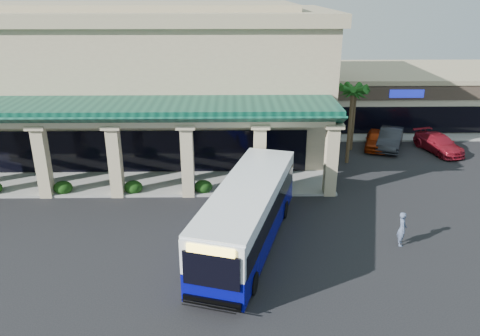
{
  "coord_description": "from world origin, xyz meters",
  "views": [
    {
      "loc": [
        -0.16,
        -22.18,
        12.53
      ],
      "look_at": [
        0.26,
        4.31,
        2.2
      ],
      "focal_mm": 35.0,
      "sensor_mm": 36.0,
      "label": 1
    }
  ],
  "objects_px": {
    "transit_bus": "(248,216)",
    "car_white": "(390,139)",
    "car_silver": "(377,140)",
    "car_red": "(439,143)",
    "pedestrian": "(402,229)"
  },
  "relations": [
    {
      "from": "car_silver",
      "to": "car_red",
      "type": "height_order",
      "value": "car_silver"
    },
    {
      "from": "transit_bus",
      "to": "car_white",
      "type": "relative_size",
      "value": 2.41
    },
    {
      "from": "car_white",
      "to": "car_red",
      "type": "height_order",
      "value": "car_white"
    },
    {
      "from": "car_silver",
      "to": "car_white",
      "type": "bearing_deg",
      "value": 17.38
    },
    {
      "from": "transit_bus",
      "to": "car_red",
      "type": "height_order",
      "value": "transit_bus"
    },
    {
      "from": "transit_bus",
      "to": "pedestrian",
      "type": "xyz_separation_m",
      "value": [
        7.92,
        -0.13,
        -0.75
      ]
    },
    {
      "from": "transit_bus",
      "to": "car_red",
      "type": "distance_m",
      "value": 21.38
    },
    {
      "from": "transit_bus",
      "to": "car_white",
      "type": "distance_m",
      "value": 19.63
    },
    {
      "from": "car_red",
      "to": "transit_bus",
      "type": "bearing_deg",
      "value": -152.1
    },
    {
      "from": "pedestrian",
      "to": "car_silver",
      "type": "relative_size",
      "value": 0.43
    },
    {
      "from": "transit_bus",
      "to": "pedestrian",
      "type": "bearing_deg",
      "value": 15.51
    },
    {
      "from": "car_white",
      "to": "car_red",
      "type": "relative_size",
      "value": 1.02
    },
    {
      "from": "car_silver",
      "to": "car_white",
      "type": "height_order",
      "value": "car_white"
    },
    {
      "from": "pedestrian",
      "to": "car_silver",
      "type": "distance_m",
      "value": 15.8
    },
    {
      "from": "pedestrian",
      "to": "car_silver",
      "type": "bearing_deg",
      "value": -1.24
    }
  ]
}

